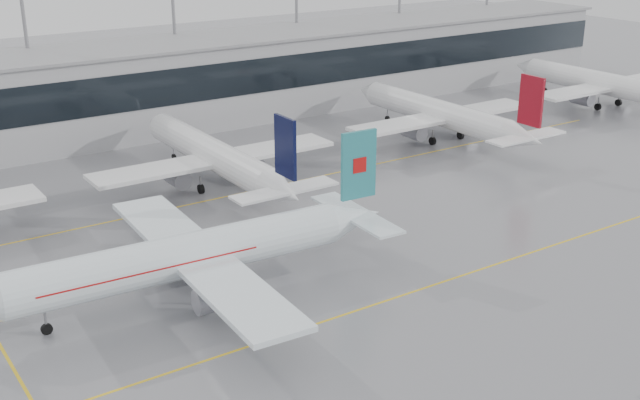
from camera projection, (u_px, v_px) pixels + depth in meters
ground at (399, 296)px, 67.71m from camera, size 320.00×320.00×0.00m
taxi_line_main at (399, 296)px, 67.71m from camera, size 120.00×0.25×0.01m
taxi_line_north at (232, 195)px, 91.02m from camera, size 120.00×0.25×0.01m
terminal at (124, 92)px, 113.80m from camera, size 180.00×15.00×12.00m
terminal_glass at (143, 91)px, 107.41m from camera, size 180.00×0.20×5.00m
terminal_roof at (120, 48)px, 111.64m from camera, size 182.00×16.00×0.40m
light_masts at (104, 34)px, 115.90m from camera, size 156.40×1.00×22.60m
air_canada_jet at (195, 254)px, 66.43m from camera, size 38.14×30.99×12.16m
parked_jet_c at (215, 156)px, 92.60m from camera, size 29.64×36.96×11.72m
parked_jet_d at (442, 114)px, 110.91m from camera, size 29.64×36.96×11.72m
parked_jet_e at (604, 84)px, 129.23m from camera, size 29.64×36.96×11.72m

